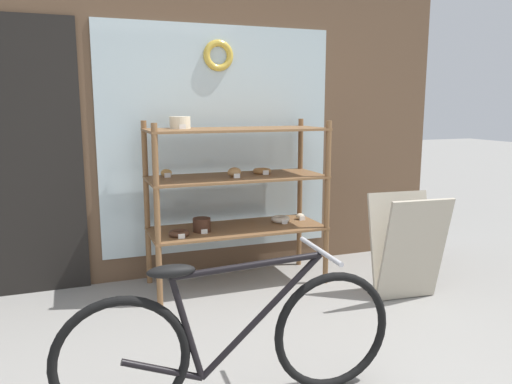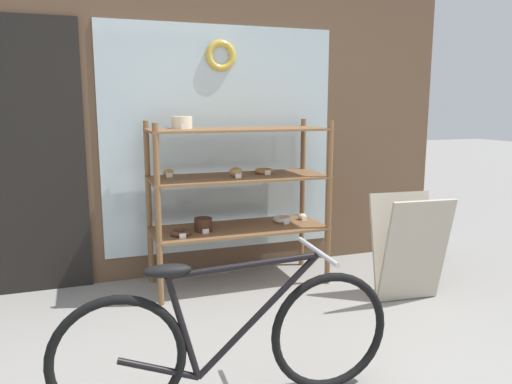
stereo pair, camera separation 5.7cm
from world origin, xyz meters
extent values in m
cube|color=brown|center=(0.00, 2.38, 1.88)|extent=(4.65, 0.08, 3.77)
cube|color=silver|center=(0.20, 2.34, 1.15)|extent=(2.00, 0.02, 1.90)
cube|color=black|center=(-1.32, 2.33, 1.05)|extent=(0.84, 0.03, 2.10)
torus|color=gold|center=(0.20, 2.32, 1.85)|extent=(0.26, 0.06, 0.26)
cylinder|color=brown|center=(-0.44, 1.71, 0.66)|extent=(0.04, 0.04, 1.33)
cylinder|color=brown|center=(0.92, 1.71, 0.66)|extent=(0.04, 0.04, 1.33)
cylinder|color=brown|center=(-0.44, 2.22, 0.66)|extent=(0.04, 0.04, 1.33)
cylinder|color=brown|center=(0.92, 2.22, 0.66)|extent=(0.04, 0.04, 1.33)
cube|color=brown|center=(0.24, 1.97, 0.46)|extent=(1.40, 0.55, 0.02)
cube|color=brown|center=(0.24, 1.97, 0.88)|extent=(1.40, 0.55, 0.02)
cube|color=brown|center=(0.24, 1.97, 1.26)|extent=(1.40, 0.55, 0.02)
cylinder|color=beige|center=(-0.19, 2.07, 1.31)|extent=(0.16, 0.16, 0.09)
cube|color=white|center=(-0.19, 1.98, 1.29)|extent=(0.05, 0.00, 0.04)
ellipsoid|color=#AD7F4C|center=(0.20, 1.93, 0.93)|extent=(0.11, 0.09, 0.08)
cube|color=white|center=(0.20, 1.87, 0.91)|extent=(0.05, 0.00, 0.04)
ellipsoid|color=tan|center=(-0.29, 2.14, 0.92)|extent=(0.09, 0.07, 0.06)
cube|color=white|center=(-0.29, 2.08, 0.91)|extent=(0.05, 0.00, 0.04)
torus|color=#B27A42|center=(0.48, 2.04, 0.91)|extent=(0.15, 0.15, 0.04)
cube|color=white|center=(0.48, 1.96, 0.91)|extent=(0.05, 0.00, 0.04)
cylinder|color=#422619|center=(-0.06, 1.94, 0.52)|extent=(0.14, 0.14, 0.11)
cube|color=white|center=(-0.06, 1.86, 0.49)|extent=(0.05, 0.00, 0.04)
ellipsoid|color=beige|center=(0.84, 2.05, 0.50)|extent=(0.08, 0.06, 0.05)
cube|color=white|center=(0.84, 2.00, 0.49)|extent=(0.05, 0.00, 0.04)
torus|color=#4C2D1E|center=(-0.26, 1.87, 0.49)|extent=(0.16, 0.16, 0.04)
cube|color=white|center=(-0.26, 1.79, 0.49)|extent=(0.05, 0.00, 0.04)
torus|color=beige|center=(0.64, 2.02, 0.49)|extent=(0.16, 0.16, 0.05)
cube|color=white|center=(0.64, 1.94, 0.49)|extent=(0.05, 0.00, 0.04)
torus|color=black|center=(-0.84, 0.39, 0.31)|extent=(0.63, 0.08, 0.63)
torus|color=black|center=(0.21, 0.33, 0.31)|extent=(0.63, 0.08, 0.63)
cylinder|color=black|center=(-0.17, 0.35, 0.45)|extent=(0.62, 0.07, 0.58)
cylinder|color=black|center=(-0.24, 0.36, 0.71)|extent=(0.73, 0.07, 0.07)
cylinder|color=black|center=(-0.54, 0.37, 0.43)|extent=(0.16, 0.04, 0.52)
cylinder|color=black|center=(-0.65, 0.38, 0.24)|extent=(0.38, 0.05, 0.17)
ellipsoid|color=black|center=(-0.60, 0.38, 0.72)|extent=(0.22, 0.10, 0.06)
cylinder|color=#B2B2B7|center=(0.13, 0.34, 0.75)|extent=(0.05, 0.46, 0.02)
cube|color=#B2A893|center=(1.31, 1.11, 0.40)|extent=(0.51, 0.24, 0.79)
cube|color=#B2A893|center=(1.33, 1.29, 0.40)|extent=(0.51, 0.24, 0.79)
camera|label=1|loc=(-0.99, -1.77, 1.46)|focal=35.00mm
camera|label=2|loc=(-0.94, -1.79, 1.46)|focal=35.00mm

